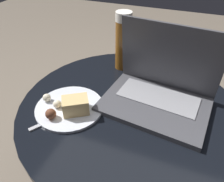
{
  "coord_description": "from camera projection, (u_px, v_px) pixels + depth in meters",
  "views": [
    {
      "loc": [
        0.15,
        -0.54,
        1.04
      ],
      "look_at": [
        -0.05,
        -0.04,
        0.63
      ],
      "focal_mm": 35.0,
      "sensor_mm": 36.0,
      "label": 1
    }
  ],
  "objects": [
    {
      "name": "beer_glass",
      "position": [
        123.0,
        41.0,
        0.86
      ],
      "size": [
        0.06,
        0.06,
        0.23
      ],
      "color": "brown",
      "rests_on": "table"
    },
    {
      "name": "snack_plate",
      "position": [
        70.0,
        107.0,
        0.7
      ],
      "size": [
        0.22,
        0.22,
        0.06
      ],
      "color": "silver",
      "rests_on": "table"
    },
    {
      "name": "fork",
      "position": [
        64.0,
        115.0,
        0.69
      ],
      "size": [
        0.12,
        0.17,
        0.0
      ],
      "color": "#B2B2B7",
      "rests_on": "table"
    },
    {
      "name": "table",
      "position": [
        127.0,
        135.0,
        0.83
      ],
      "size": [
        0.74,
        0.74,
        0.56
      ],
      "color": "black",
      "rests_on": "ground_plane"
    },
    {
      "name": "laptop",
      "position": [
        159.0,
        89.0,
        0.72
      ],
      "size": [
        0.37,
        0.28,
        0.25
      ],
      "color": "#47474C",
      "rests_on": "table"
    }
  ]
}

